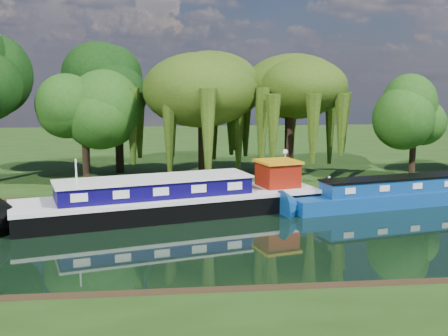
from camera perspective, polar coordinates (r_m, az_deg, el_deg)
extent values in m
plane|color=black|center=(29.20, 9.61, -6.58)|extent=(120.00, 120.00, 0.00)
cube|color=#1A330E|center=(61.99, 1.12, 2.09)|extent=(120.00, 52.00, 0.45)
cube|color=black|center=(32.54, -5.37, -4.06)|extent=(17.93, 8.36, 1.17)
cube|color=silver|center=(32.39, -5.39, -2.89)|extent=(18.05, 8.46, 0.21)
cube|color=#0C0544|center=(32.03, -7.08, -2.00)|extent=(11.22, 5.56, 0.92)
cube|color=silver|center=(31.93, -7.09, -1.08)|extent=(11.46, 5.80, 0.12)
cube|color=maroon|center=(34.68, 5.48, -0.66)|extent=(2.63, 2.63, 1.46)
cube|color=orange|center=(34.56, 5.50, 0.66)|extent=(2.93, 2.93, 0.16)
cylinder|color=silver|center=(31.15, -14.76, -1.23)|extent=(0.10, 0.10, 2.34)
cube|color=navy|center=(36.35, 16.70, -3.12)|extent=(13.55, 5.07, 1.00)
cube|color=navy|center=(36.17, 16.77, -1.70)|extent=(9.51, 3.66, 0.84)
cube|color=black|center=(36.09, 16.80, -0.96)|extent=(9.64, 3.79, 0.11)
cube|color=silver|center=(33.55, 12.71, -2.29)|extent=(0.67, 0.20, 0.36)
cube|color=silver|center=(34.81, 16.01, -2.01)|extent=(0.67, 0.20, 0.36)
cube|color=silver|center=(36.18, 19.07, -1.74)|extent=(0.67, 0.20, 0.36)
cylinder|color=black|center=(41.20, -2.15, 2.51)|extent=(0.68, 0.68, 5.28)
ellipsoid|color=#28420E|center=(40.93, -2.19, 7.82)|extent=(7.37, 7.37, 4.76)
cylinder|color=black|center=(42.55, 6.64, 2.49)|extent=(0.71, 0.71, 5.01)
ellipsoid|color=#28420E|center=(42.29, 6.73, 7.36)|extent=(6.84, 6.84, 4.42)
cylinder|color=black|center=(40.33, -13.89, 2.49)|extent=(0.51, 0.51, 5.82)
ellipsoid|color=#1D4210|center=(40.13, -14.02, 5.87)|extent=(4.76, 4.76, 4.76)
cylinder|color=black|center=(44.98, -10.63, 4.07)|extent=(0.69, 0.69, 7.07)
ellipsoid|color=black|center=(44.82, -10.74, 7.75)|extent=(5.66, 5.66, 5.66)
cylinder|color=black|center=(43.86, 18.65, 2.28)|extent=(0.42, 0.42, 5.04)
ellipsoid|color=#1D4210|center=(43.68, 18.79, 4.96)|extent=(4.03, 4.03, 4.03)
cylinder|color=silver|center=(38.94, 6.22, -0.21)|extent=(0.10, 0.10, 2.20)
sphere|color=white|center=(38.75, 6.25, 1.65)|extent=(0.36, 0.36, 0.36)
cylinder|color=silver|center=(36.16, -9.55, -1.98)|extent=(0.16, 0.16, 1.00)
cylinder|color=silver|center=(36.29, -0.05, -1.81)|extent=(0.16, 0.16, 1.00)
cylinder|color=silver|center=(37.66, 10.61, -1.56)|extent=(0.16, 0.16, 1.00)
cylinder|color=silver|center=(39.80, 18.91, -1.33)|extent=(0.16, 0.16, 1.00)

